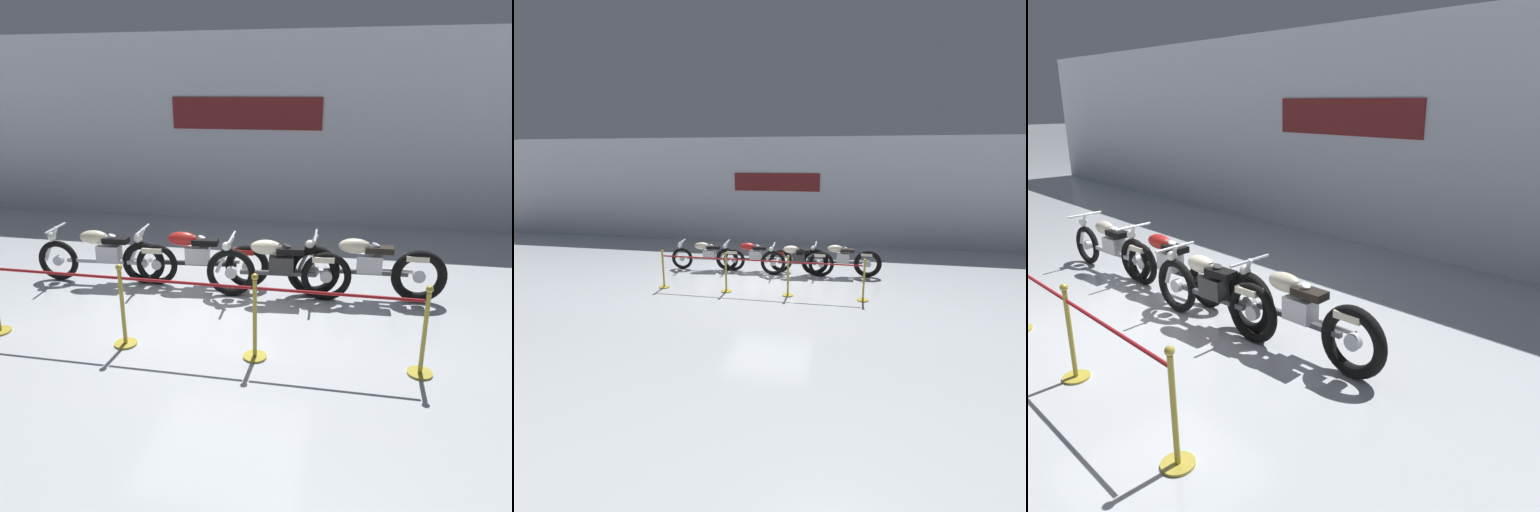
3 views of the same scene
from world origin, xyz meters
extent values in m
plane|color=#B2B7BC|center=(0.00, 0.00, 0.00)|extent=(120.00, 120.00, 0.00)
cube|color=silver|center=(0.00, 5.12, 2.10)|extent=(28.00, 0.25, 4.20)
cube|color=maroon|center=(-0.70, 4.98, 2.47)|extent=(3.44, 0.04, 0.70)
torus|color=black|center=(-2.89, 0.53, 0.34)|extent=(0.68, 0.15, 0.67)
torus|color=black|center=(-1.24, 0.65, 0.34)|extent=(0.68, 0.15, 0.67)
cylinder|color=silver|center=(-2.89, 0.53, 0.34)|extent=(0.17, 0.09, 0.16)
cylinder|color=silver|center=(-1.24, 0.65, 0.34)|extent=(0.17, 0.09, 0.16)
cylinder|color=silver|center=(-2.98, 0.52, 0.62)|extent=(0.31, 0.08, 0.59)
cube|color=silver|center=(-2.01, 0.59, 0.50)|extent=(0.38, 0.25, 0.26)
cylinder|color=silver|center=(-2.05, 0.59, 0.70)|extent=(0.19, 0.12, 0.24)
cylinder|color=silver|center=(-1.97, 0.59, 0.70)|extent=(0.19, 0.12, 0.24)
cylinder|color=silver|center=(-1.72, 0.75, 0.36)|extent=(0.70, 0.12, 0.07)
cube|color=#ADAFB5|center=(-2.06, 0.59, 0.36)|extent=(1.33, 0.16, 0.06)
ellipsoid|color=beige|center=(-2.24, 0.57, 0.76)|extent=(0.47, 0.25, 0.22)
cube|color=black|center=(-1.88, 0.60, 0.72)|extent=(0.41, 0.23, 0.09)
cube|color=beige|center=(-1.29, 0.64, 0.58)|extent=(0.33, 0.18, 0.08)
cylinder|color=silver|center=(-2.87, 0.53, 0.89)|extent=(0.08, 0.62, 0.04)
sphere|color=silver|center=(-2.95, 0.52, 0.75)|extent=(0.14, 0.14, 0.14)
torus|color=black|center=(-1.47, 0.66, 0.35)|extent=(0.71, 0.19, 0.70)
torus|color=black|center=(0.20, 0.81, 0.35)|extent=(0.71, 0.19, 0.70)
cylinder|color=silver|center=(-1.47, 0.66, 0.35)|extent=(0.17, 0.09, 0.16)
cylinder|color=silver|center=(0.20, 0.81, 0.35)|extent=(0.17, 0.09, 0.16)
cylinder|color=silver|center=(-1.55, 0.65, 0.63)|extent=(0.31, 0.08, 0.59)
cube|color=silver|center=(-0.58, 0.74, 0.51)|extent=(0.38, 0.25, 0.26)
cylinder|color=silver|center=(-0.62, 0.74, 0.71)|extent=(0.19, 0.13, 0.24)
cylinder|color=silver|center=(-0.54, 0.74, 0.71)|extent=(0.19, 0.13, 0.24)
cylinder|color=silver|center=(-0.30, 0.91, 0.37)|extent=(0.70, 0.13, 0.07)
cube|color=black|center=(-0.63, 0.73, 0.37)|extent=(1.34, 0.18, 0.06)
ellipsoid|color=#B21E19|center=(-0.81, 0.72, 0.77)|extent=(0.48, 0.26, 0.22)
cube|color=black|center=(-0.45, 0.75, 0.73)|extent=(0.42, 0.24, 0.09)
cube|color=#B21E19|center=(0.15, 0.81, 0.59)|extent=(0.33, 0.19, 0.08)
cylinder|color=silver|center=(-1.45, 0.66, 0.90)|extent=(0.09, 0.62, 0.04)
sphere|color=silver|center=(-1.53, 0.65, 0.76)|extent=(0.14, 0.14, 0.14)
torus|color=black|center=(0.04, 0.43, 0.37)|extent=(0.75, 0.17, 0.75)
torus|color=black|center=(1.45, 0.54, 0.37)|extent=(0.75, 0.17, 0.75)
cylinder|color=silver|center=(0.04, 0.43, 0.37)|extent=(0.18, 0.09, 0.18)
cylinder|color=silver|center=(1.45, 0.54, 0.37)|extent=(0.18, 0.09, 0.18)
cylinder|color=silver|center=(-0.05, 0.42, 0.66)|extent=(0.31, 0.08, 0.59)
cube|color=#2D2D30|center=(0.79, 0.49, 0.53)|extent=(0.38, 0.25, 0.26)
cylinder|color=#2D2D30|center=(0.75, 0.48, 0.73)|extent=(0.19, 0.12, 0.24)
cylinder|color=#2D2D30|center=(0.83, 0.49, 0.73)|extent=(0.19, 0.12, 0.24)
cylinder|color=silver|center=(1.08, 0.65, 0.39)|extent=(0.70, 0.12, 0.07)
cube|color=#47474C|center=(0.74, 0.48, 0.39)|extent=(1.14, 0.15, 0.06)
ellipsoid|color=beige|center=(0.56, 0.47, 0.79)|extent=(0.48, 0.26, 0.22)
cube|color=black|center=(0.92, 0.50, 0.75)|extent=(0.41, 0.23, 0.09)
cube|color=beige|center=(1.40, 0.53, 0.64)|extent=(0.33, 0.18, 0.08)
cylinder|color=silver|center=(0.06, 0.43, 0.92)|extent=(0.08, 0.62, 0.04)
sphere|color=silver|center=(-0.02, 0.42, 0.78)|extent=(0.14, 0.14, 0.14)
torus|color=black|center=(1.25, 0.67, 0.40)|extent=(0.81, 0.17, 0.80)
torus|color=black|center=(2.79, 0.72, 0.40)|extent=(0.81, 0.17, 0.80)
cylinder|color=silver|center=(1.25, 0.67, 0.40)|extent=(0.19, 0.09, 0.18)
cylinder|color=silver|center=(2.79, 0.72, 0.40)|extent=(0.19, 0.09, 0.18)
cylinder|color=silver|center=(1.16, 0.66, 0.68)|extent=(0.31, 0.07, 0.59)
cube|color=silver|center=(2.07, 0.70, 0.56)|extent=(0.37, 0.23, 0.26)
cylinder|color=silver|center=(2.03, 0.70, 0.76)|extent=(0.18, 0.12, 0.24)
cylinder|color=silver|center=(2.11, 0.70, 0.76)|extent=(0.18, 0.12, 0.24)
cylinder|color=silver|center=(2.36, 0.85, 0.42)|extent=(0.70, 0.10, 0.07)
cube|color=#47474C|center=(2.02, 0.70, 0.42)|extent=(1.23, 0.11, 0.06)
ellipsoid|color=beige|center=(1.84, 0.69, 0.82)|extent=(0.47, 0.24, 0.22)
cube|color=black|center=(2.20, 0.70, 0.78)|extent=(0.41, 0.21, 0.09)
cube|color=beige|center=(2.74, 0.72, 0.68)|extent=(0.33, 0.17, 0.08)
cylinder|color=silver|center=(1.27, 0.67, 0.95)|extent=(0.06, 0.62, 0.04)
sphere|color=silver|center=(1.19, 0.66, 0.81)|extent=(0.14, 0.14, 0.14)
cylinder|color=gold|center=(-2.63, -1.32, 0.01)|extent=(0.28, 0.28, 0.03)
cylinder|color=maroon|center=(-1.75, -1.32, 0.88)|extent=(1.68, 0.04, 0.04)
cylinder|color=maroon|center=(-0.06, -1.32, 0.88)|extent=(1.56, 0.04, 0.04)
cylinder|color=maroon|center=(1.68, -1.32, 0.88)|extent=(1.79, 0.04, 0.04)
cylinder|color=gold|center=(-0.88, -1.32, 0.01)|extent=(0.28, 0.28, 0.03)
cylinder|color=gold|center=(-0.88, -1.32, 0.50)|extent=(0.05, 0.05, 0.95)
sphere|color=gold|center=(-0.88, -1.32, 1.01)|extent=(0.08, 0.08, 0.08)
cylinder|color=gold|center=(0.75, -1.32, 0.01)|extent=(0.28, 0.28, 0.03)
cylinder|color=gold|center=(0.75, -1.32, 0.50)|extent=(0.05, 0.05, 0.95)
sphere|color=gold|center=(0.75, -1.32, 1.01)|extent=(0.08, 0.08, 0.08)
cylinder|color=gold|center=(2.61, -1.32, 0.01)|extent=(0.28, 0.28, 0.03)
cylinder|color=gold|center=(2.61, -1.32, 0.50)|extent=(0.05, 0.05, 0.95)
sphere|color=gold|center=(2.61, -1.32, 1.01)|extent=(0.08, 0.08, 0.08)
camera|label=1|loc=(1.76, -6.40, 3.01)|focal=35.00mm
camera|label=2|loc=(2.19, -10.84, 3.41)|focal=28.00mm
camera|label=3|loc=(5.52, -3.08, 2.78)|focal=35.00mm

